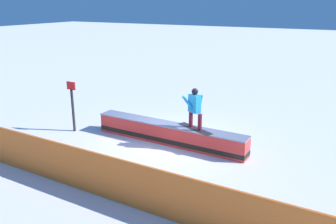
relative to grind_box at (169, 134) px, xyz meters
name	(u,v)px	position (x,y,z in m)	size (l,w,h in m)	color
ground_plane	(169,143)	(0.00, 0.00, -0.33)	(120.00, 120.00, 0.00)	white
grind_box	(169,134)	(0.00, 0.00, 0.00)	(5.81, 0.84, 0.72)	#DD3C37
snowboarder	(195,107)	(-0.99, 0.02, 1.15)	(1.48, 0.89, 1.40)	#282327
safety_fence	(94,173)	(0.00, 4.07, 0.28)	(11.96, 0.06, 1.21)	orange
trail_marker	(73,105)	(3.84, 0.66, 0.72)	(0.40, 0.10, 1.96)	#262628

